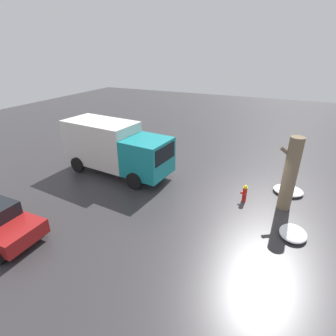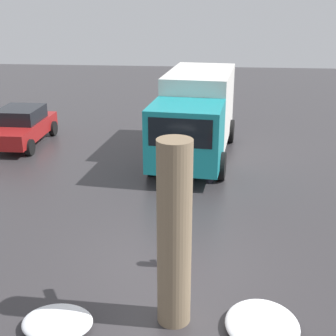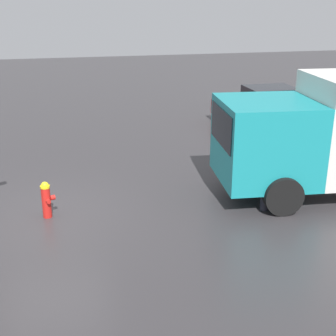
% 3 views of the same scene
% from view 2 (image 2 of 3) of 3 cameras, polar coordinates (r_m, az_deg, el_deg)
% --- Properties ---
extents(ground_plane, '(60.00, 60.00, 0.00)m').
position_cam_2_polar(ground_plane, '(10.39, 0.54, -11.85)').
color(ground_plane, '#333033').
extents(fire_hydrant, '(0.31, 0.41, 0.85)m').
position_cam_2_polar(fire_hydrant, '(10.17, 0.54, -9.75)').
color(fire_hydrant, red).
rests_on(fire_hydrant, ground_plane).
extents(tree_trunk, '(0.91, 0.60, 3.41)m').
position_cam_2_polar(tree_trunk, '(7.99, 0.77, -8.17)').
color(tree_trunk, '#7F6B51').
rests_on(tree_trunk, ground_plane).
extents(delivery_truck, '(6.59, 3.00, 2.95)m').
position_cam_2_polar(delivery_truck, '(16.71, 3.45, 6.67)').
color(delivery_truck, teal).
rests_on(delivery_truck, ground_plane).
extents(pedestrian, '(0.34, 0.34, 1.57)m').
position_cam_2_polar(pedestrian, '(14.48, 5.20, 1.44)').
color(pedestrian, '#23232D').
rests_on(pedestrian, ground_plane).
extents(parked_car, '(3.83, 1.94, 1.41)m').
position_cam_2_polar(parked_car, '(19.23, -17.57, 4.92)').
color(parked_car, maroon).
rests_on(parked_car, ground_plane).
extents(snow_pile_by_hydrant, '(1.44, 1.30, 0.24)m').
position_cam_2_polar(snow_pile_by_hydrant, '(8.78, 11.40, -18.20)').
color(snow_pile_by_hydrant, white).
rests_on(snow_pile_by_hydrant, ground_plane).
extents(snow_pile_curbside, '(1.03, 1.26, 0.25)m').
position_cam_2_polar(snow_pile_curbside, '(8.88, -13.33, -17.85)').
color(snow_pile_curbside, white).
rests_on(snow_pile_curbside, ground_plane).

